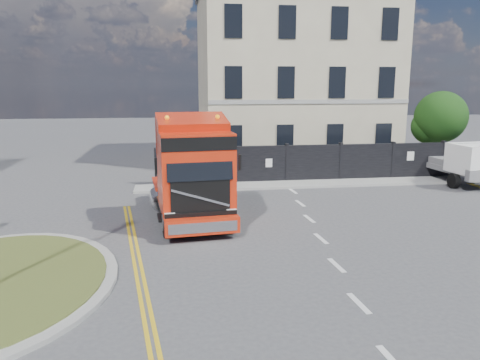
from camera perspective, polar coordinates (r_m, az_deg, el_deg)
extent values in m
plane|color=#424244|center=(16.18, -0.69, -7.18)|extent=(120.00, 120.00, 0.00)
cube|color=black|center=(25.81, 10.03, 2.05)|extent=(18.00, 0.25, 2.00)
cube|color=silver|center=(29.55, 25.92, 2.26)|extent=(2.60, 0.12, 2.00)
cube|color=beige|center=(32.67, 6.19, 12.07)|extent=(12.00, 10.00, 11.00)
cylinder|color=#382619|center=(32.03, 22.99, 3.51)|extent=(0.24, 0.24, 2.40)
sphere|color=black|center=(31.84, 23.28, 7.07)|extent=(3.20, 3.20, 3.20)
sphere|color=black|center=(31.97, 22.05, 6.10)|extent=(2.20, 2.20, 2.20)
cube|color=gray|center=(25.14, 10.58, -0.40)|extent=(20.00, 1.60, 0.12)
cube|color=black|center=(18.93, -6.24, -2.07)|extent=(3.08, 6.56, 0.45)
cube|color=red|center=(16.93, -5.56, 1.19)|extent=(2.76, 2.85, 2.82)
cube|color=red|center=(17.80, -6.12, 5.47)|extent=(2.60, 1.15, 1.41)
cube|color=black|center=(15.60, -4.91, 1.82)|extent=(2.21, 0.28, 1.06)
cube|color=red|center=(15.76, -4.60, -5.62)|extent=(2.54, 0.60, 0.55)
cylinder|color=black|center=(16.41, -8.82, -5.12)|extent=(0.42, 1.07, 1.05)
cylinder|color=gray|center=(16.41, -8.82, -5.12)|extent=(0.42, 0.61, 0.58)
cylinder|color=black|center=(16.72, -1.34, -4.67)|extent=(0.42, 1.07, 1.05)
cylinder|color=gray|center=(16.72, -1.34, -4.67)|extent=(0.42, 0.61, 0.58)
cylinder|color=black|center=(19.86, -9.72, -2.21)|extent=(0.42, 1.07, 1.05)
cylinder|color=gray|center=(19.86, -9.72, -2.21)|extent=(0.42, 0.61, 0.58)
cylinder|color=black|center=(20.11, -3.52, -1.88)|extent=(0.42, 1.07, 1.05)
cylinder|color=gray|center=(20.11, -3.52, -1.88)|extent=(0.42, 0.61, 0.58)
cylinder|color=black|center=(21.03, -9.96, -1.44)|extent=(0.42, 1.07, 1.05)
cylinder|color=gray|center=(21.03, -9.96, -1.44)|extent=(0.42, 0.61, 0.58)
cylinder|color=black|center=(21.27, -4.10, -1.14)|extent=(0.42, 1.07, 1.05)
cylinder|color=gray|center=(21.27, -4.10, -1.14)|extent=(0.42, 0.61, 0.58)
cube|color=slate|center=(28.01, 24.68, 1.46)|extent=(2.59, 5.54, 0.28)
cube|color=white|center=(26.53, 26.75, 2.36)|extent=(2.29, 2.19, 1.46)
cylinder|color=black|center=(26.12, 24.61, -0.08)|extent=(0.28, 0.78, 0.78)
cylinder|color=black|center=(28.95, 21.07, 1.26)|extent=(0.28, 0.78, 0.78)
cylinder|color=black|center=(30.04, 24.63, 1.33)|extent=(0.28, 0.78, 0.78)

